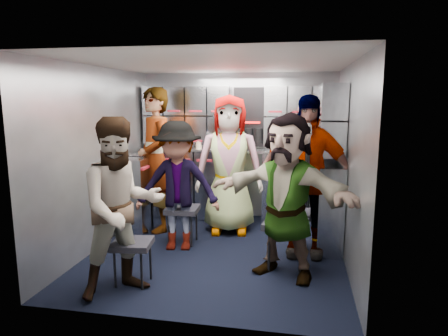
% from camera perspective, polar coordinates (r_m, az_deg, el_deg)
% --- Properties ---
extents(floor, '(3.00, 3.00, 0.00)m').
position_cam_1_polar(floor, '(4.69, -0.92, -11.82)').
color(floor, black).
rests_on(floor, ground).
extents(wall_back, '(2.80, 0.04, 2.10)m').
position_cam_1_polar(wall_back, '(5.87, 2.00, 3.20)').
color(wall_back, gray).
rests_on(wall_back, ground).
extents(wall_left, '(0.04, 3.00, 2.10)m').
position_cam_1_polar(wall_left, '(4.88, -17.27, 1.40)').
color(wall_left, gray).
rests_on(wall_left, ground).
extents(wall_right, '(0.04, 3.00, 2.10)m').
position_cam_1_polar(wall_right, '(4.35, 17.42, 0.40)').
color(wall_right, gray).
rests_on(wall_right, ground).
extents(ceiling, '(2.80, 3.00, 0.02)m').
position_cam_1_polar(ceiling, '(4.37, -1.00, 14.71)').
color(ceiling, silver).
rests_on(ceiling, wall_back).
extents(cart_bank_back, '(2.68, 0.38, 0.99)m').
position_cam_1_polar(cart_bank_back, '(5.76, 1.65, -2.53)').
color(cart_bank_back, '#8E939C').
rests_on(cart_bank_back, ground).
extents(cart_bank_left, '(0.38, 0.76, 0.99)m').
position_cam_1_polar(cart_bank_left, '(5.39, -12.22, -3.61)').
color(cart_bank_left, '#8E939C').
rests_on(cart_bank_left, ground).
extents(counter, '(2.68, 0.42, 0.03)m').
position_cam_1_polar(counter, '(5.67, 1.67, 2.61)').
color(counter, silver).
rests_on(counter, cart_bank_back).
extents(locker_bank_back, '(2.68, 0.28, 0.82)m').
position_cam_1_polar(locker_bank_back, '(5.69, 1.79, 7.43)').
color(locker_bank_back, '#8E939C').
rests_on(locker_bank_back, wall_back).
extents(locker_bank_right, '(0.28, 1.00, 0.82)m').
position_cam_1_polar(locker_bank_right, '(4.98, 15.04, 6.76)').
color(locker_bank_right, '#8E939C').
rests_on(locker_bank_right, wall_right).
extents(right_cabinet, '(0.28, 1.20, 1.00)m').
position_cam_1_polar(right_cabinet, '(5.03, 14.62, -4.62)').
color(right_cabinet, '#8E939C').
rests_on(right_cabinet, ground).
extents(coffee_niche, '(0.46, 0.16, 0.84)m').
position_cam_1_polar(coffee_niche, '(5.72, 3.68, 7.23)').
color(coffee_niche, black).
rests_on(coffee_niche, wall_back).
extents(red_latch_strip, '(2.60, 0.02, 0.03)m').
position_cam_1_polar(red_latch_strip, '(5.49, 1.34, 0.95)').
color(red_latch_strip, maroon).
rests_on(red_latch_strip, cart_bank_back).
extents(jump_seat_near_left, '(0.40, 0.38, 0.42)m').
position_cam_1_polar(jump_seat_near_left, '(3.90, -12.97, -10.81)').
color(jump_seat_near_left, black).
rests_on(jump_seat_near_left, ground).
extents(jump_seat_mid_left, '(0.40, 0.38, 0.45)m').
position_cam_1_polar(jump_seat_mid_left, '(4.85, -5.95, -6.15)').
color(jump_seat_mid_left, black).
rests_on(jump_seat_mid_left, ground).
extents(jump_seat_center, '(0.47, 0.45, 0.46)m').
position_cam_1_polar(jump_seat_center, '(5.42, 1.06, -4.25)').
color(jump_seat_center, black).
rests_on(jump_seat_center, ground).
extents(jump_seat_mid_right, '(0.46, 0.45, 0.44)m').
position_cam_1_polar(jump_seat_mid_right, '(4.75, 11.25, -6.79)').
color(jump_seat_mid_right, black).
rests_on(jump_seat_mid_right, ground).
extents(jump_seat_near_right, '(0.48, 0.46, 0.50)m').
position_cam_1_polar(jump_seat_near_right, '(4.17, 8.80, -8.28)').
color(jump_seat_near_right, black).
rests_on(jump_seat_near_right, ground).
extents(attendant_standing, '(0.79, 0.81, 1.88)m').
position_cam_1_polar(attendant_standing, '(5.29, -9.80, 1.13)').
color(attendant_standing, black).
rests_on(attendant_standing, ground).
extents(attendant_arc_a, '(0.97, 0.96, 1.58)m').
position_cam_1_polar(attendant_arc_a, '(3.62, -14.37, -5.50)').
color(attendant_arc_a, black).
rests_on(attendant_arc_a, ground).
extents(attendant_arc_b, '(1.03, 0.68, 1.49)m').
position_cam_1_polar(attendant_arc_b, '(4.60, -6.67, -2.59)').
color(attendant_arc_b, black).
rests_on(attendant_arc_b, ground).
extents(attendant_arc_c, '(0.95, 0.69, 1.78)m').
position_cam_1_polar(attendant_arc_c, '(5.14, 0.74, 0.47)').
color(attendant_arc_c, black).
rests_on(attendant_arc_c, ground).
extents(attendant_arc_d, '(1.05, 0.45, 1.78)m').
position_cam_1_polar(attendant_arc_d, '(4.45, 11.48, -1.22)').
color(attendant_arc_d, black).
rests_on(attendant_arc_d, ground).
extents(attendant_arc_e, '(1.56, 1.01, 1.61)m').
position_cam_1_polar(attendant_arc_e, '(3.89, 8.84, -4.01)').
color(attendant_arc_e, black).
rests_on(attendant_arc_e, ground).
extents(bottle_left, '(0.07, 0.07, 0.23)m').
position_cam_1_polar(bottle_left, '(5.67, -1.85, 3.94)').
color(bottle_left, white).
rests_on(bottle_left, counter).
extents(bottle_mid, '(0.07, 0.07, 0.25)m').
position_cam_1_polar(bottle_mid, '(5.68, -2.23, 4.03)').
color(bottle_mid, white).
rests_on(bottle_mid, counter).
extents(bottle_right, '(0.07, 0.07, 0.25)m').
position_cam_1_polar(bottle_right, '(5.53, 10.07, 3.72)').
color(bottle_right, white).
rests_on(bottle_right, counter).
extents(cup_left, '(0.09, 0.09, 0.11)m').
position_cam_1_polar(cup_left, '(5.71, -3.60, 3.34)').
color(cup_left, tan).
rests_on(cup_left, counter).
extents(cup_right, '(0.08, 0.08, 0.11)m').
position_cam_1_polar(cup_right, '(5.54, 8.25, 3.04)').
color(cup_right, tan).
rests_on(cup_right, counter).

